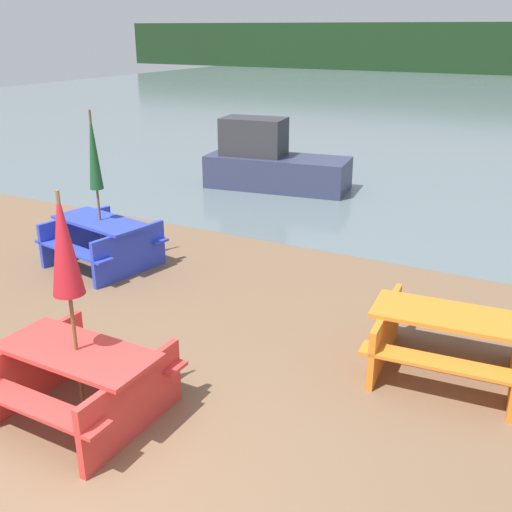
# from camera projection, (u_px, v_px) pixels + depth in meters

# --- Properties ---
(ground_plane) EXTENTS (60.00, 60.00, 0.00)m
(ground_plane) POSITION_uv_depth(u_px,v_px,m) (57.00, 506.00, 4.77)
(ground_plane) COLOR brown
(picnic_table_red) EXTENTS (1.59, 1.39, 0.73)m
(picnic_table_red) POSITION_uv_depth(u_px,v_px,m) (80.00, 376.00, 5.75)
(picnic_table_red) COLOR red
(picnic_table_red) RESTS_ON ground_plane
(picnic_table_orange) EXTENTS (1.76, 1.51, 0.72)m
(picnic_table_orange) POSITION_uv_depth(u_px,v_px,m) (449.00, 338.00, 6.46)
(picnic_table_orange) COLOR orange
(picnic_table_orange) RESTS_ON ground_plane
(picnic_table_blue) EXTENTS (1.82, 1.64, 0.76)m
(picnic_table_blue) POSITION_uv_depth(u_px,v_px,m) (102.00, 239.00, 9.45)
(picnic_table_blue) COLOR blue
(picnic_table_blue) RESTS_ON ground_plane
(umbrella_darkgreen) EXTENTS (0.21, 0.21, 2.45)m
(umbrella_darkgreen) POSITION_uv_depth(u_px,v_px,m) (94.00, 153.00, 8.96)
(umbrella_darkgreen) COLOR brown
(umbrella_darkgreen) RESTS_ON ground_plane
(umbrella_crimson) EXTENTS (0.29, 0.29, 2.28)m
(umbrella_crimson) POSITION_uv_depth(u_px,v_px,m) (64.00, 246.00, 5.27)
(umbrella_crimson) COLOR brown
(umbrella_crimson) RESTS_ON ground_plane
(boat) EXTENTS (3.46, 1.69, 1.62)m
(boat) POSITION_uv_depth(u_px,v_px,m) (271.00, 163.00, 14.07)
(boat) COLOR #333856
(boat) RESTS_ON water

